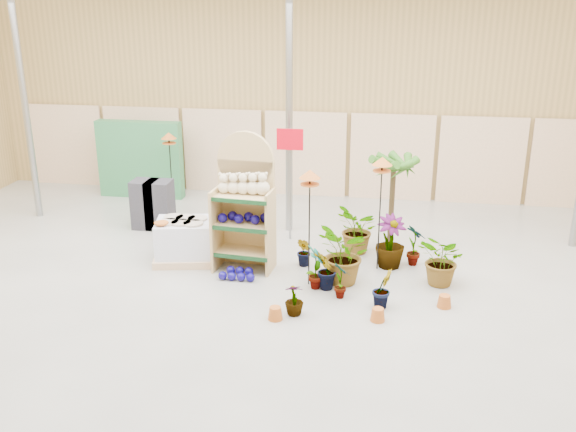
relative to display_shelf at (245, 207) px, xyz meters
name	(u,v)px	position (x,y,z in m)	size (l,w,h in m)	color
room	(263,154)	(0.46, -0.68, 1.12)	(15.20, 12.10, 4.70)	gray
display_shelf	(245,207)	(0.00, 0.00, 0.00)	(1.06, 0.72, 2.40)	tan
teddy_bears	(245,185)	(0.04, -0.11, 0.42)	(0.89, 0.25, 0.39)	beige
gazing_balls_shelf	(244,218)	(0.00, -0.13, -0.16)	(0.88, 0.30, 0.17)	#0F0969
gazing_balls_floor	(238,274)	(-0.02, -0.57, -1.02)	(0.63, 0.39, 0.15)	#0F0969
pallet_stack	(184,241)	(-1.14, 0.04, -0.71)	(1.21, 1.08, 0.79)	tan
charcoal_planters	(153,204)	(-2.31, 1.59, -0.60)	(0.80, 0.50, 1.00)	#242429
trellis_stock	(140,159)	(-3.34, 3.61, -0.20)	(2.00, 0.30, 1.80)	#2F7745
offer_sign	(290,162)	(0.56, 1.38, 0.47)	(0.50, 0.08, 2.20)	gray
bird_table_front	(310,178)	(1.19, -0.61, 0.74)	(0.34, 0.34, 1.97)	black
bird_table_right	(382,165)	(2.30, 0.21, 0.78)	(0.34, 0.34, 2.02)	black
bird_table_back	(169,138)	(-2.35, 2.90, 0.50)	(0.34, 0.34, 1.72)	black
palm	(394,164)	(2.50, 1.26, 0.53)	(0.70, 0.70, 1.90)	#3F2F19
potted_plant_0	(316,267)	(1.33, -0.76, -0.72)	(0.40, 0.27, 0.76)	#2D6219
potted_plant_1	(327,271)	(1.51, -0.78, -0.75)	(0.38, 0.30, 0.68)	#2D6219
potted_plant_2	(345,255)	(1.78, -0.50, -0.57)	(0.94, 0.81, 1.04)	#2D6219
potted_plant_3	(390,242)	(2.50, 0.33, -0.62)	(0.53, 0.53, 0.94)	#2D6219
potted_plant_4	(415,245)	(2.93, 0.48, -0.71)	(0.41, 0.28, 0.77)	#2D6219
potted_plant_5	(304,252)	(1.02, 0.11, -0.82)	(0.30, 0.24, 0.55)	#2D6219
potted_plant_6	(358,230)	(1.91, 0.88, -0.63)	(0.83, 0.72, 0.92)	#2D6219
potted_plant_7	(294,299)	(1.12, -1.70, -0.84)	(0.28, 0.28, 0.50)	#2D6219
potted_plant_8	(341,280)	(1.76, -1.03, -0.79)	(0.32, 0.22, 0.62)	#2D6219
potted_plant_9	(382,289)	(2.41, -1.24, -0.79)	(0.34, 0.27, 0.62)	#2D6219
potted_plant_10	(444,260)	(3.38, -0.29, -0.65)	(0.80, 0.69, 0.88)	#2D6219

